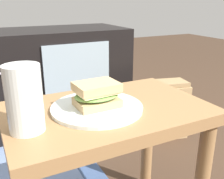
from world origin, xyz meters
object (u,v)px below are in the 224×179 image
Objects in this scene: sandwich_front at (96,94)px; beer_glass at (25,101)px; plate at (97,107)px; tv_cabinet at (48,77)px; paper_bag at (164,109)px.

beer_glass is at bearing -167.91° from sandwich_front.
sandwich_front is (-0.00, -0.00, 0.04)m from plate.
tv_cabinet reaches higher than paper_bag.
beer_glass is 0.48× the size of paper_bag.
tv_cabinet is at bearing 138.47° from paper_bag.
beer_glass is (-0.19, -0.04, 0.03)m from sandwich_front.
plate is at bearing -142.68° from paper_bag.
tv_cabinet is 2.97× the size of paper_bag.
plate is 1.63× the size of beer_glass.
plate is 0.78× the size of paper_bag.
tv_cabinet is at bearing 84.98° from plate.
paper_bag is (0.62, 0.47, -0.31)m from plate.
sandwich_front is 0.85m from paper_bag.
plate is at bearing -95.02° from tv_cabinet.
tv_cabinet reaches higher than sandwich_front.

